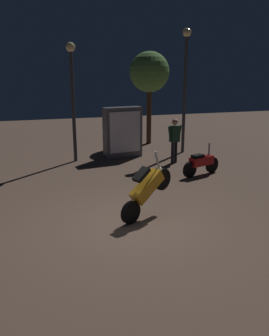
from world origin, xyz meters
TOP-DOWN VIEW (x-y plane):
  - ground_plane at (0.00, 0.00)m, footprint 40.00×40.00m
  - motorcycle_orange_foreground at (0.43, 0.36)m, footprint 1.53×0.83m
  - motorcycle_red_parked_left at (3.47, 3.21)m, footprint 1.61×0.60m
  - person_rider_beside at (3.26, 5.05)m, footprint 0.67×0.32m
  - streetlamp_near at (-0.42, 6.53)m, footprint 0.36×0.36m
  - streetlamp_far at (4.41, 6.67)m, footprint 0.36×0.36m
  - tree_left_bg at (3.64, 9.02)m, footprint 1.92×1.92m
  - kiosk_billboard at (1.60, 6.62)m, footprint 1.65×0.72m

SIDE VIEW (x-z plane):
  - ground_plane at x=0.00m, z-range 0.00..0.00m
  - motorcycle_red_parked_left at x=3.47m, z-range -0.12..0.99m
  - motorcycle_orange_foreground at x=0.43m, z-range -0.07..1.56m
  - person_rider_beside at x=3.26m, z-range 0.18..1.92m
  - kiosk_billboard at x=1.60m, z-range 0.00..2.10m
  - streetlamp_near at x=-0.42m, z-range 0.65..5.22m
  - streetlamp_far at x=4.41m, z-range 0.69..5.93m
  - tree_left_bg at x=3.64m, z-range 1.22..5.68m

